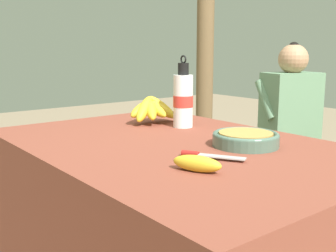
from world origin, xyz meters
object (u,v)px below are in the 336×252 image
object	(u,v)px
serving_bowl	(246,138)
support_post_near	(206,20)
loose_banana_front	(197,163)
seated_vendor	(285,117)
banana_bunch_ripe	(153,109)
water_bottle	(183,99)
wooden_bench	(322,167)
knife	(203,155)

from	to	relation	value
serving_bowl	support_post_near	bearing A→B (deg)	140.71
loose_banana_front	seated_vendor	world-z (taller)	seated_vendor
banana_bunch_ripe	water_bottle	distance (m)	0.17
seated_vendor	wooden_bench	bearing A→B (deg)	-160.63
banana_bunch_ripe	support_post_near	bearing A→B (deg)	129.13
loose_banana_front	seated_vendor	size ratio (longest dim) A/B	0.13
serving_bowl	seated_vendor	size ratio (longest dim) A/B	0.21
banana_bunch_ripe	wooden_bench	distance (m)	1.22
serving_bowl	water_bottle	world-z (taller)	water_bottle
water_bottle	seated_vendor	xyz separation A→B (m)	(-0.25, 1.06, -0.22)
water_bottle	seated_vendor	bearing A→B (deg)	103.41
loose_banana_front	wooden_bench	xyz separation A→B (m)	(-0.51, 1.47, -0.39)
wooden_bench	water_bottle	bearing A→B (deg)	-90.78
banana_bunch_ripe	serving_bowl	size ratio (longest dim) A/B	1.14
banana_bunch_ripe	wooden_bench	size ratio (longest dim) A/B	0.16
seated_vendor	support_post_near	distance (m)	1.20
loose_banana_front	wooden_bench	size ratio (longest dim) A/B	0.09
knife	wooden_bench	size ratio (longest dim) A/B	0.11
serving_bowl	seated_vendor	world-z (taller)	seated_vendor
support_post_near	wooden_bench	bearing A→B (deg)	-9.11
serving_bowl	seated_vendor	distance (m)	1.30
wooden_bench	banana_bunch_ripe	bearing A→B (deg)	-98.31
wooden_bench	seated_vendor	xyz separation A→B (m)	(-0.27, -0.02, 0.27)
wooden_bench	seated_vendor	size ratio (longest dim) A/B	1.51
loose_banana_front	support_post_near	world-z (taller)	support_post_near
banana_bunch_ripe	water_bottle	size ratio (longest dim) A/B	0.86
knife	seated_vendor	bearing A→B (deg)	87.04
wooden_bench	support_post_near	size ratio (longest dim) A/B	0.65
banana_bunch_ripe	knife	size ratio (longest dim) A/B	1.41
serving_bowl	loose_banana_front	size ratio (longest dim) A/B	1.53
water_bottle	knife	size ratio (longest dim) A/B	1.64
serving_bowl	support_post_near	xyz separation A→B (m)	(-1.64, 1.34, 0.52)
banana_bunch_ripe	support_post_near	world-z (taller)	support_post_near
water_bottle	knife	world-z (taller)	water_bottle
knife	support_post_near	world-z (taller)	support_post_near
knife	support_post_near	size ratio (longest dim) A/B	0.07
banana_bunch_ripe	seated_vendor	distance (m)	1.13
loose_banana_front	support_post_near	distance (m)	2.49
banana_bunch_ripe	knife	distance (m)	0.63
serving_bowl	knife	xyz separation A→B (m)	(0.03, -0.23, -0.02)
banana_bunch_ripe	loose_banana_front	size ratio (longest dim) A/B	1.75
knife	loose_banana_front	bearing A→B (deg)	-80.03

